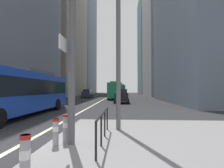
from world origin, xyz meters
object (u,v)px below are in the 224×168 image
Objects in this scene: city_bus_red_distant at (120,90)px; bollard_back at (66,127)px; car_receding_far at (122,96)px; city_bus_red_receding at (116,90)px; car_oncoming_mid at (87,93)px; traffic_signal_gantry at (14,23)px; bollard_left at (25,158)px; bollard_right at (56,131)px; city_bus_blue_oncoming at (21,90)px; car_receding_near at (125,92)px; street_lamp_post at (118,13)px.

city_bus_red_distant reaches higher than bollard_back.
city_bus_red_receding is at bearing 96.36° from car_receding_far.
city_bus_red_distant is (0.82, 17.12, -0.00)m from city_bus_red_receding.
city_bus_red_receding reaches higher than car_oncoming_mid.
traffic_signal_gantry reaches higher than bollard_back.
car_oncoming_mid is at bearing 151.60° from city_bus_red_receding.
bollard_back is at bearing 92.48° from bollard_left.
car_receding_far is 19.14m from bollard_right.
car_receding_near is at bearing 81.22° from city_bus_blue_oncoming.
car_oncoming_mid is 0.54× the size of street_lamp_post.
car_receding_near is at bearing 87.04° from bollard_right.
bollard_right is at bearing -121.03° from bollard_back.
city_bus_blue_oncoming is 13.05× the size of bollard_left.
car_oncoming_mid is 4.70× the size of bollard_back.
city_bus_red_distant is 27.91m from car_receding_far.
car_receding_near is at bearing 85.67° from city_bus_red_receding.
bollard_right is (-2.03, -19.03, -0.38)m from car_receding_far.
car_receding_far is at bearing 83.92° from bollard_right.
bollard_left is at bearing -82.03° from bollard_right.
bollard_back is at bearing -92.78° from car_receding_near.
city_bus_red_receding is 2.62× the size of car_oncoming_mid.
city_bus_red_receding is 1.00× the size of city_bus_red_distant.
city_bus_red_receding reaches higher than bollard_back.
bollard_back is at bearing -95.57° from car_receding_far.
street_lamp_post is (7.00, -4.32, 3.45)m from city_bus_blue_oncoming.
bollard_left is 2.61m from bollard_back.
bollard_left is (6.04, -35.62, -0.33)m from car_oncoming_mid.
street_lamp_post is (-0.12, -16.77, 4.29)m from car_receding_far.
bollard_back is (-0.11, 2.61, -0.00)m from bollard_left.
street_lamp_post reaches higher than car_receding_near.
traffic_signal_gantry is 4.61m from bollard_left.
city_bus_blue_oncoming is at bearing -88.65° from car_oncoming_mid.
bollard_left is at bearing -94.59° from car_receding_far.
traffic_signal_gantry is at bearing 127.26° from bollard_left.
street_lamp_post reaches higher than city_bus_red_receding.
street_lamp_post is 8.67× the size of bollard_left.
bollard_back is (-1.44, -46.59, -1.18)m from city_bus_red_distant.
city_bus_red_distant is at bearing 88.23° from bollard_back.
street_lamp_post reaches higher than car_oncoming_mid.
car_oncoming_mid is 33.54m from bollard_back.
traffic_signal_gantry is (-2.37, -29.64, 2.27)m from city_bus_red_receding.
city_bus_red_distant is 1.88× the size of traffic_signal_gantry.
street_lamp_post is 5.29m from bollard_back.
street_lamp_post is (3.45, 2.08, 1.18)m from traffic_signal_gantry.
car_receding_near is (2.24, 29.60, -0.85)m from city_bus_red_receding.
city_bus_red_receding is 1.88× the size of traffic_signal_gantry.
street_lamp_post is at bearing 49.74° from bollard_right.
car_oncoming_mid is at bearing 118.42° from car_receding_far.
car_receding_near is 61.74m from bollard_left.
city_bus_red_distant is 13.64× the size of bollard_right.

